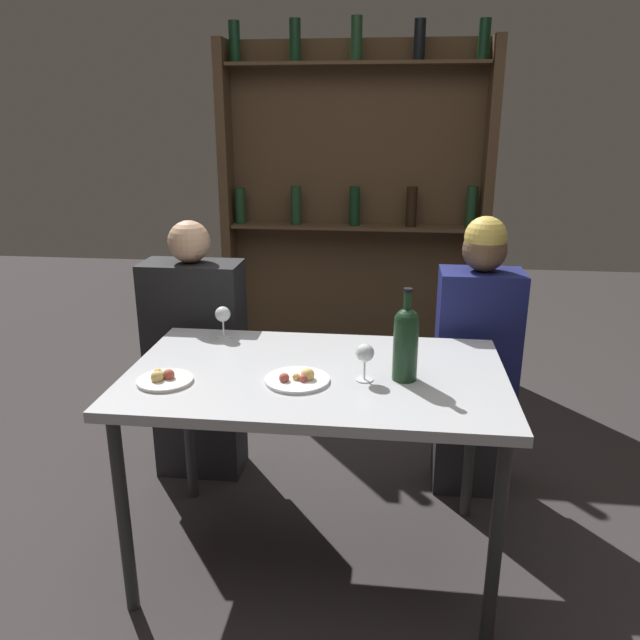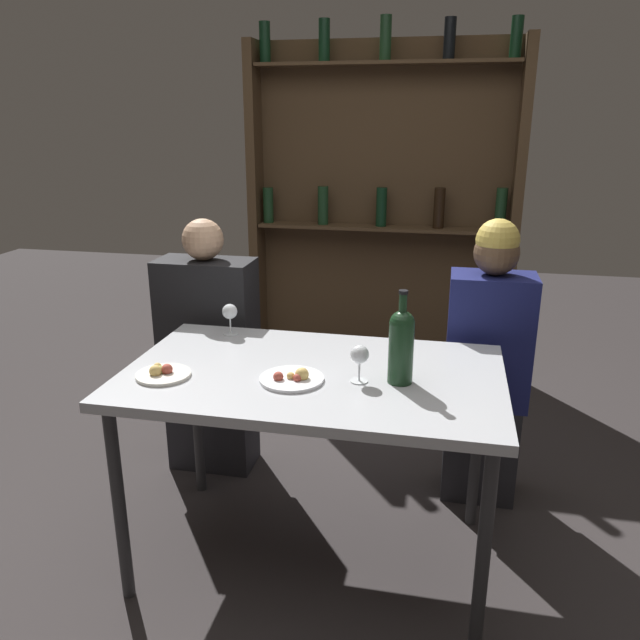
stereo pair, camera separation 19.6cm
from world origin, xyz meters
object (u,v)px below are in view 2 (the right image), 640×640
wine_glass_0 (230,313)px  wine_bottle (401,343)px  food_plate_0 (162,373)px  food_plate_1 (292,378)px  seated_person_left (210,356)px  seated_person_right (486,369)px  wine_glass_1 (360,356)px

wine_glass_0 → wine_bottle: bearing=-25.5°
food_plate_0 → food_plate_1: (0.45, 0.05, -0.00)m
seated_person_left → seated_person_right: bearing=0.0°
food_plate_1 → food_plate_0: bearing=-173.3°
food_plate_0 → seated_person_left: 0.77m
food_plate_1 → seated_person_right: seated_person_right is taller
food_plate_0 → seated_person_right: size_ratio=0.15×
wine_bottle → wine_glass_1: 0.14m
wine_bottle → food_plate_0: wine_bottle is taller
seated_person_left → food_plate_0: bearing=-80.1°
wine_bottle → seated_person_left: size_ratio=0.27×
wine_bottle → food_plate_0: bearing=-171.6°
food_plate_0 → food_plate_1: size_ratio=0.86×
food_plate_1 → wine_bottle: bearing=10.6°
food_plate_1 → seated_person_right: 0.97m
wine_glass_0 → seated_person_left: size_ratio=0.11×
wine_glass_0 → seated_person_left: 0.46m
food_plate_0 → food_plate_1: food_plate_1 is taller
seated_person_left → wine_glass_0: bearing=-51.8°
wine_bottle → seated_person_right: bearing=62.1°
food_plate_0 → food_plate_1: bearing=6.7°
wine_glass_1 → seated_person_left: size_ratio=0.11×
seated_person_left → seated_person_right: (1.25, 0.00, 0.04)m
seated_person_right → wine_glass_1: bearing=-125.8°
wine_glass_1 → wine_glass_0: bearing=147.9°
wine_bottle → food_plate_1: size_ratio=1.46×
wine_glass_1 → food_plate_0: bearing=-172.0°
wine_glass_0 → wine_glass_1: 0.69m
wine_glass_1 → food_plate_0: 0.68m
seated_person_left → seated_person_right: size_ratio=0.97×
wine_glass_0 → food_plate_1: size_ratio=0.59×
food_plate_0 → food_plate_1: 0.45m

